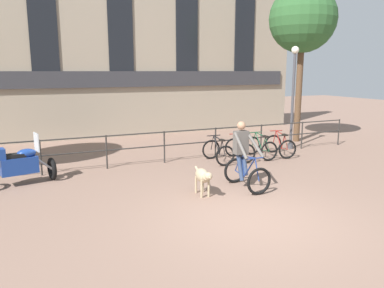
% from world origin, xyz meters
% --- Properties ---
extents(ground_plane, '(60.00, 60.00, 0.00)m').
position_xyz_m(ground_plane, '(0.00, 0.00, 0.00)').
color(ground_plane, '#846656').
extents(canal_railing, '(15.05, 0.05, 1.05)m').
position_xyz_m(canal_railing, '(-0.00, 5.20, 0.71)').
color(canal_railing, '#2D2B28').
rests_on(canal_railing, ground_plane).
extents(building_facade, '(18.00, 0.72, 8.85)m').
position_xyz_m(building_facade, '(0.00, 10.99, 4.40)').
color(building_facade, gray).
rests_on(building_facade, ground_plane).
extents(cyclist_with_bike, '(0.70, 1.18, 1.70)m').
position_xyz_m(cyclist_with_bike, '(0.99, 1.91, 0.76)').
color(cyclist_with_bike, black).
rests_on(cyclist_with_bike, ground_plane).
extents(dog, '(0.33, 1.02, 0.67)m').
position_xyz_m(dog, '(-0.26, 1.73, 0.48)').
color(dog, tan).
rests_on(dog, ground_plane).
extents(parked_motorcycle, '(1.86, 0.97, 1.35)m').
position_xyz_m(parked_motorcycle, '(-4.32, 4.45, 0.56)').
color(parked_motorcycle, black).
rests_on(parked_motorcycle, ground_plane).
extents(parked_bicycle_near_lamp, '(0.69, 1.13, 0.86)m').
position_xyz_m(parked_bicycle_near_lamp, '(1.63, 4.54, 0.36)').
color(parked_bicycle_near_lamp, black).
rests_on(parked_bicycle_near_lamp, ground_plane).
extents(parked_bicycle_mid_left, '(0.80, 1.19, 0.86)m').
position_xyz_m(parked_bicycle_mid_left, '(2.46, 4.54, 0.36)').
color(parked_bicycle_mid_left, black).
rests_on(parked_bicycle_mid_left, ground_plane).
extents(parked_bicycle_mid_right, '(0.68, 1.12, 0.86)m').
position_xyz_m(parked_bicycle_mid_right, '(3.29, 4.54, 0.36)').
color(parked_bicycle_mid_right, black).
rests_on(parked_bicycle_mid_right, ground_plane).
extents(parked_bicycle_far_end, '(0.82, 1.20, 0.86)m').
position_xyz_m(parked_bicycle_far_end, '(4.12, 4.54, 0.36)').
color(parked_bicycle_far_end, black).
rests_on(parked_bicycle_far_end, ground_plane).
extents(street_lamp, '(0.28, 0.28, 3.86)m').
position_xyz_m(street_lamp, '(5.24, 5.38, 2.18)').
color(street_lamp, '#424247').
rests_on(street_lamp, ground_plane).
extents(tree_canalside_right, '(2.71, 2.71, 6.39)m').
position_xyz_m(tree_canalside_right, '(6.49, 6.56, 4.99)').
color(tree_canalside_right, brown).
rests_on(tree_canalside_right, ground_plane).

